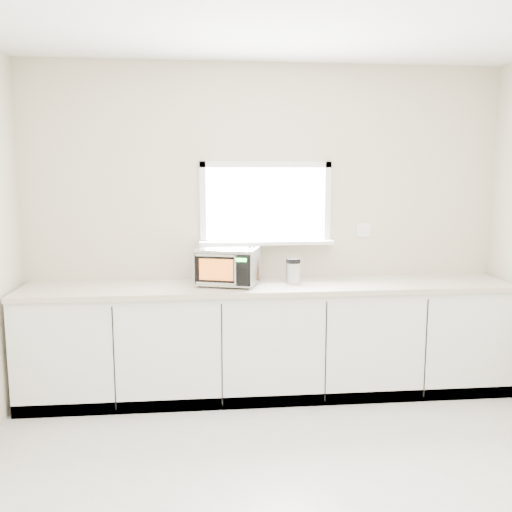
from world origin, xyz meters
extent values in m
cube|color=beige|center=(0.00, 2.00, 1.35)|extent=(4.00, 0.02, 2.70)
cube|color=white|center=(0.00, 1.99, 1.55)|extent=(1.00, 0.02, 0.60)
cube|color=white|center=(0.00, 1.92, 1.23)|extent=(1.12, 0.16, 0.03)
cube|color=white|center=(0.00, 1.97, 1.88)|extent=(1.10, 0.04, 0.05)
cube|color=white|center=(0.00, 1.97, 1.23)|extent=(1.10, 0.04, 0.05)
cube|color=white|center=(-0.53, 1.97, 1.55)|extent=(0.05, 0.04, 0.70)
cube|color=white|center=(0.53, 1.97, 1.55)|extent=(0.05, 0.04, 0.70)
cube|color=white|center=(0.85, 1.99, 1.32)|extent=(0.12, 0.01, 0.12)
cube|color=white|center=(0.00, 1.70, 0.44)|extent=(3.92, 0.60, 0.88)
cube|color=beige|center=(0.00, 1.69, 0.90)|extent=(3.92, 0.64, 0.04)
cylinder|color=black|center=(-0.56, 1.64, 0.93)|extent=(0.02, 0.02, 0.01)
cylinder|color=black|center=(-0.47, 1.90, 0.93)|extent=(0.02, 0.02, 0.01)
cylinder|color=black|center=(-0.19, 1.52, 0.93)|extent=(0.02, 0.02, 0.01)
cylinder|color=black|center=(-0.11, 1.78, 0.93)|extent=(0.02, 0.02, 0.01)
cube|color=silver|center=(-0.33, 1.71, 1.07)|extent=(0.54, 0.47, 0.27)
cube|color=black|center=(-0.39, 1.54, 1.07)|extent=(0.42, 0.15, 0.24)
cube|color=orange|center=(-0.43, 1.55, 1.07)|extent=(0.26, 0.09, 0.16)
cylinder|color=silver|center=(-0.29, 1.48, 1.07)|extent=(0.02, 0.02, 0.21)
cube|color=black|center=(-0.24, 1.49, 1.07)|extent=(0.11, 0.04, 0.24)
cube|color=#19FF33|center=(-0.24, 1.48, 1.15)|extent=(0.07, 0.03, 0.03)
cube|color=silver|center=(-0.33, 1.71, 1.21)|extent=(0.54, 0.47, 0.01)
cube|color=#402916|center=(-0.15, 1.75, 1.05)|extent=(0.13, 0.23, 0.25)
cube|color=black|center=(-0.17, 1.70, 1.15)|extent=(0.02, 0.04, 0.09)
cube|color=black|center=(-0.14, 1.70, 1.16)|extent=(0.02, 0.04, 0.09)
cube|color=black|center=(-0.11, 1.71, 1.14)|extent=(0.02, 0.04, 0.09)
cube|color=black|center=(-0.16, 1.70, 1.18)|extent=(0.02, 0.04, 0.09)
cube|color=black|center=(-0.12, 1.71, 1.18)|extent=(0.02, 0.04, 0.09)
cylinder|color=#A0613E|center=(-0.43, 1.94, 1.06)|extent=(0.28, 0.07, 0.28)
cylinder|color=silver|center=(0.19, 1.70, 1.00)|extent=(0.13, 0.13, 0.17)
cylinder|color=black|center=(0.19, 1.70, 1.11)|extent=(0.13, 0.13, 0.04)
camera|label=1|loc=(-0.54, -2.54, 1.78)|focal=38.00mm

